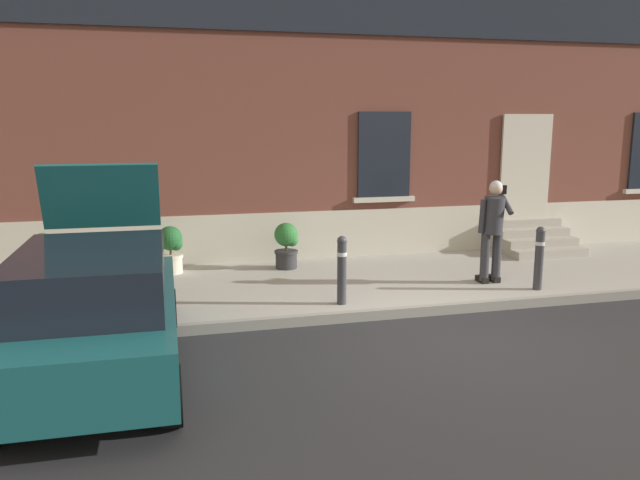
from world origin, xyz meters
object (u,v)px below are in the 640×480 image
person_on_phone (493,225)px  planter_terracotta (44,257)px  bollard_near_person (539,256)px  planter_charcoal (287,244)px  hatchback_car_teal (95,310)px  planter_cream (171,248)px  bollard_far_left (342,268)px

person_on_phone → planter_terracotta: (-7.34, 1.90, -0.55)m
bollard_near_person → planter_charcoal: bearing=145.7°
hatchback_car_teal → planter_terracotta: bearing=106.1°
planter_cream → planter_charcoal: size_ratio=1.00×
bollard_near_person → planter_charcoal: (-3.68, 2.51, -0.11)m
hatchback_car_teal → planter_charcoal: bearing=53.9°
person_on_phone → planter_charcoal: person_on_phone is taller
bollard_far_left → planter_cream: size_ratio=1.22×
planter_cream → planter_charcoal: bearing=-4.0°
bollard_near_person → planter_cream: 6.36m
bollard_near_person → bollard_far_left: bearing=180.0°
hatchback_car_teal → planter_charcoal: hatchback_car_teal is taller
person_on_phone → planter_cream: bearing=167.9°
planter_cream → person_on_phone: bearing=-21.7°
person_on_phone → planter_charcoal: (-3.14, 1.94, -0.55)m
hatchback_car_teal → bollard_near_person: hatchback_car_teal is taller
person_on_phone → planter_charcoal: 3.73m
bollard_far_left → planter_terracotta: bollard_far_left is taller
hatchback_car_teal → planter_cream: (0.92, 4.28, -0.19)m
planter_cream → bollard_far_left: bearing=-47.4°
planter_terracotta → planter_cream: size_ratio=1.00×
person_on_phone → planter_cream: size_ratio=2.04×
person_on_phone → planter_cream: (-5.24, 2.08, -0.55)m
person_on_phone → bollard_near_person: bearing=-37.2°
bollard_far_left → planter_charcoal: 2.53m
planter_charcoal → person_on_phone: bearing=-31.6°
bollard_far_left → planter_cream: (-2.44, 2.65, -0.11)m
person_on_phone → planter_charcoal: size_ratio=2.04×
bollard_far_left → bollard_near_person: bearing=0.0°
hatchback_car_teal → bollard_far_left: bearing=25.9°
bollard_near_person → planter_charcoal: size_ratio=1.22×
planter_terracotta → planter_charcoal: size_ratio=1.00×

